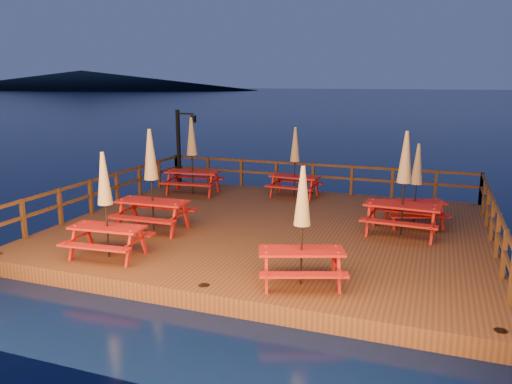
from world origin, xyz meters
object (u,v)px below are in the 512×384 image
picnic_table_1 (151,179)px  picnic_table_2 (192,155)px  picnic_table_0 (106,204)px  lamp_post (182,140)px

picnic_table_1 → picnic_table_2: picnic_table_1 is taller
picnic_table_0 → picnic_table_2: size_ratio=0.90×
lamp_post → picnic_table_2: bearing=-51.2°
picnic_table_0 → picnic_table_2: (-1.24, 6.84, 0.15)m
picnic_table_0 → picnic_table_1: (-0.15, 2.28, 0.17)m
lamp_post → picnic_table_2: 2.03m
picnic_table_2 → lamp_post: bearing=123.2°
picnic_table_0 → picnic_table_2: picnic_table_2 is taller
picnic_table_1 → picnic_table_2: size_ratio=1.01×
picnic_table_0 → lamp_post: bearing=102.0°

